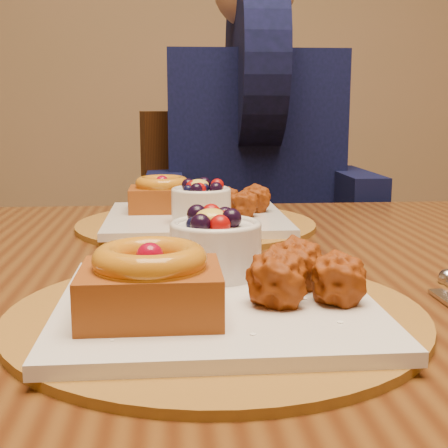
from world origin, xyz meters
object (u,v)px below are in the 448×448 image
(dining_table, at_px, (204,319))
(place_setting_near, at_px, (212,289))
(diner, at_px, (254,132))
(place_setting_far, at_px, (194,212))
(chair_far, at_px, (253,288))

(dining_table, relative_size, place_setting_near, 4.21)
(diner, bearing_deg, place_setting_near, -90.65)
(place_setting_far, distance_m, chair_far, 0.54)
(chair_far, bearing_deg, diner, 62.60)
(chair_far, distance_m, diner, 0.37)
(dining_table, xyz_separation_m, chair_far, (0.15, 0.67, -0.16))
(place_setting_far, bearing_deg, place_setting_near, -90.07)
(place_setting_near, height_order, diner, diner)
(dining_table, distance_m, place_setting_near, 0.24)
(place_setting_near, bearing_deg, dining_table, 89.16)
(place_setting_far, bearing_deg, dining_table, -89.30)
(place_setting_near, relative_size, chair_far, 0.41)
(place_setting_near, distance_m, diner, 0.97)
(place_setting_far, distance_m, diner, 0.56)
(place_setting_near, distance_m, place_setting_far, 0.43)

